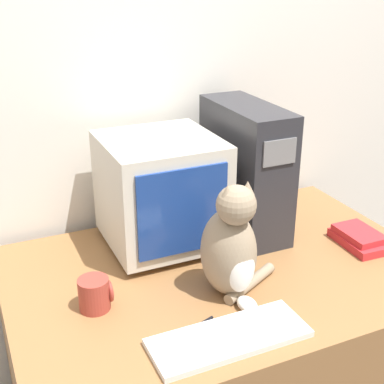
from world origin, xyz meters
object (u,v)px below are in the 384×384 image
at_px(crt_monitor, 161,192).
at_px(cat, 231,248).
at_px(book_stack, 359,238).
at_px(computer_tower, 245,169).
at_px(pen, 194,328).
at_px(keyboard, 229,337).
at_px(mug, 95,294).

height_order(crt_monitor, cat, crt_monitor).
xyz_separation_m(crt_monitor, book_stack, (0.64, -0.30, -0.18)).
bearing_deg(crt_monitor, computer_tower, -1.15).
bearing_deg(pen, keyboard, -51.62).
distance_m(computer_tower, pen, 0.69).
bearing_deg(book_stack, computer_tower, 137.11).
distance_m(crt_monitor, pen, 0.54).
bearing_deg(pen, crt_monitor, 78.77).
relative_size(cat, mug, 3.78).
height_order(crt_monitor, pen, crt_monitor).
bearing_deg(cat, pen, -150.27).
relative_size(cat, pen, 2.72).
bearing_deg(keyboard, computer_tower, 57.59).
xyz_separation_m(cat, book_stack, (0.56, 0.08, -0.13)).
xyz_separation_m(computer_tower, pen, (-0.43, -0.49, -0.23)).
xyz_separation_m(book_stack, pen, (-0.74, -0.20, -0.02)).
xyz_separation_m(pen, mug, (-0.22, 0.21, 0.04)).
height_order(book_stack, mug, mug).
xyz_separation_m(computer_tower, keyboard, (-0.36, -0.57, -0.23)).
bearing_deg(crt_monitor, keyboard, -93.26).
distance_m(crt_monitor, book_stack, 0.73).
xyz_separation_m(computer_tower, book_stack, (0.31, -0.29, -0.21)).
relative_size(crt_monitor, keyboard, 0.91).
bearing_deg(pen, cat, 34.09).
bearing_deg(book_stack, crt_monitor, 155.19).
relative_size(crt_monitor, pen, 2.90).
bearing_deg(cat, keyboard, -122.78).
distance_m(keyboard, cat, 0.27).
distance_m(pen, mug, 0.31).
relative_size(book_stack, mug, 2.18).
distance_m(cat, book_stack, 0.58).
relative_size(keyboard, pen, 3.19).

